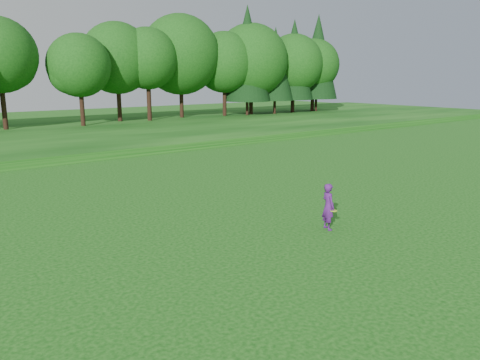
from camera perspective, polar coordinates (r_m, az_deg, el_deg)
ground at (r=14.93m, az=-1.70°, el=-9.24°), size 140.00×140.00×0.00m
walking_path at (r=32.74m, az=-22.82°, el=1.83°), size 130.00×1.60×0.04m
woman at (r=17.48m, az=10.71°, el=-3.20°), size 0.57×0.73×1.73m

